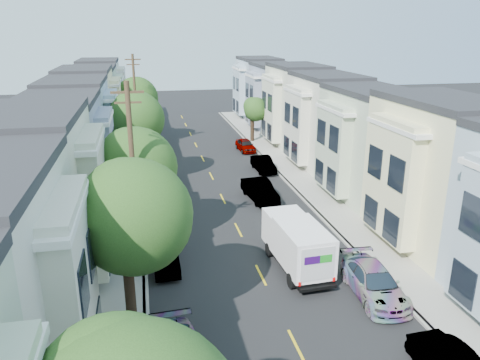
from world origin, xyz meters
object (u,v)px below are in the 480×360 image
at_px(tree_e, 136,98).
at_px(lead_sedan, 260,190).
at_px(tree_b, 132,217).
at_px(parked_left_c, 166,257).
at_px(tree_d, 135,120).
at_px(utility_pole_near, 134,180).
at_px(parked_right_c, 263,164).
at_px(utility_pole_far, 136,104).
at_px(parked_right_b, 374,283).
at_px(tree_c, 134,169).
at_px(parked_left_d, 159,203).
at_px(tree_far_r, 255,110).
at_px(parked_right_d, 245,145).
at_px(fedex_truck, 297,243).

bearing_deg(tree_e, lead_sedan, -66.21).
bearing_deg(tree_b, parked_left_c, 76.65).
distance_m(tree_d, utility_pole_near, 14.91).
bearing_deg(tree_b, tree_e, 90.00).
relative_size(parked_left_c, parked_right_c, 0.93).
distance_m(utility_pole_far, parked_right_b, 33.35).
bearing_deg(utility_pole_near, tree_e, 90.00).
xyz_separation_m(tree_d, utility_pole_near, (0.00, -14.90, -0.38)).
relative_size(tree_b, utility_pole_near, 0.79).
xyz_separation_m(utility_pole_far, lead_sedan, (9.04, -16.79, -4.38)).
distance_m(tree_e, parked_right_b, 36.85).
relative_size(tree_d, lead_sedan, 1.70).
height_order(tree_e, parked_right_b, tree_e).
bearing_deg(parked_left_c, tree_c, 116.44).
relative_size(tree_c, utility_pole_near, 0.74).
height_order(tree_e, parked_right_c, tree_e).
relative_size(tree_e, utility_pole_near, 0.76).
xyz_separation_m(parked_left_c, parked_left_d, (0.00, 8.46, 0.06)).
height_order(utility_pole_near, parked_right_b, utility_pole_near).
bearing_deg(parked_right_b, tree_far_r, 89.67).
height_order(tree_far_r, utility_pole_far, utility_pole_far).
xyz_separation_m(tree_c, utility_pole_near, (0.00, -2.53, 0.14)).
xyz_separation_m(parked_right_c, parked_right_d, (0.00, 7.63, -0.03)).
distance_m(parked_right_b, parked_right_d, 29.21).
distance_m(parked_left_c, parked_left_d, 8.46).
xyz_separation_m(tree_d, lead_sedan, (9.05, -5.69, -4.76)).
height_order(tree_c, utility_pole_near, utility_pole_near).
relative_size(tree_far_r, parked_right_d, 1.29).
height_order(tree_b, tree_c, tree_b).
distance_m(tree_b, tree_c, 8.59).
distance_m(lead_sedan, parked_right_d, 15.06).
bearing_deg(lead_sedan, tree_far_r, 71.39).
height_order(parked_right_b, parked_right_d, parked_right_b).
distance_m(tree_d, parked_left_d, 8.28).
height_order(tree_c, parked_right_d, tree_c).
bearing_deg(utility_pole_far, tree_far_r, 9.43).
height_order(tree_far_r, fedex_truck, tree_far_r).
xyz_separation_m(utility_pole_far, parked_right_c, (11.20, -9.51, -4.47)).
xyz_separation_m(utility_pole_near, lead_sedan, (9.04, 9.21, -4.38)).
bearing_deg(parked_left_d, parked_right_c, 43.15).
height_order(tree_d, utility_pole_near, utility_pole_near).
bearing_deg(parked_right_d, parked_right_b, -93.73).
height_order(tree_d, utility_pole_far, utility_pole_far).
height_order(tree_b, parked_right_d, tree_b).
bearing_deg(utility_pole_far, lead_sedan, -61.69).
height_order(tree_c, fedex_truck, tree_c).
bearing_deg(tree_e, tree_b, -90.00).
bearing_deg(tree_b, tree_d, 90.00).
bearing_deg(lead_sedan, parked_right_c, 67.21).
xyz_separation_m(tree_b, parked_left_c, (1.40, 5.91, -4.88)).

